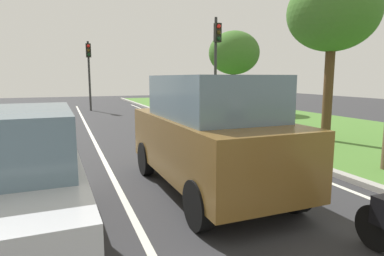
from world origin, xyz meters
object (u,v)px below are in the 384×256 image
car_sedan_left_lane (7,185)px  traffic_light_far_median (89,63)px  car_suv_ahead (209,133)px  tree_roadside_far (234,53)px  traffic_light_near_right (217,53)px  tree_roadside_near (333,14)px

car_sedan_left_lane → traffic_light_far_median: traffic_light_far_median is taller
car_sedan_left_lane → traffic_light_far_median: size_ratio=0.94×
car_suv_ahead → car_sedan_left_lane: 3.58m
car_sedan_left_lane → tree_roadside_far: bearing=51.5°
traffic_light_near_right → traffic_light_far_median: traffic_light_near_right is taller
car_suv_ahead → traffic_light_far_median: (-0.89, 17.68, 2.01)m
car_sedan_left_lane → traffic_light_near_right: traffic_light_near_right is taller
car_sedan_left_lane → tree_roadside_near: (9.24, 4.47, 3.42)m
car_sedan_left_lane → tree_roadside_near: tree_roadside_near is taller
tree_roadside_near → tree_roadside_far: size_ratio=1.09×
traffic_light_far_median → traffic_light_near_right: bearing=-57.6°
car_suv_ahead → tree_roadside_far: tree_roadside_far is taller
car_suv_ahead → traffic_light_far_median: size_ratio=0.98×
tree_roadside_far → traffic_light_near_right: bearing=-127.6°
tree_roadside_far → car_suv_ahead: bearing=-120.0°
car_sedan_left_lane → traffic_light_near_right: size_ratio=0.85×
car_sedan_left_lane → traffic_light_far_median: (2.44, 18.97, 2.26)m
car_sedan_left_lane → traffic_light_near_right: bearing=51.7°
car_suv_ahead → tree_roadside_near: (5.91, 3.18, 3.17)m
traffic_light_near_right → traffic_light_far_median: 10.06m
car_suv_ahead → traffic_light_far_median: 17.81m
traffic_light_near_right → tree_roadside_near: tree_roadside_near is taller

